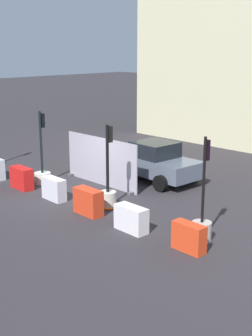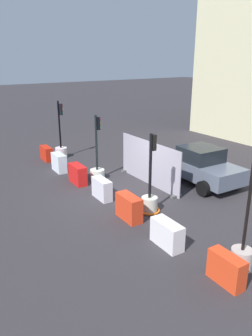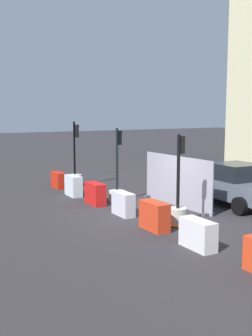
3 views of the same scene
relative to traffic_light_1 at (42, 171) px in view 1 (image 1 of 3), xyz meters
The scene contains 12 objects.
ground_plane 2.20m from the traffic_light_1, ahead, with size 120.00×120.00×0.00m, color #2E2B2F.
traffic_light_1 is the anchor object (origin of this frame).
traffic_light_2 4.10m from the traffic_light_1, ahead, with size 0.81×0.81×2.97m.
traffic_light_3 8.25m from the traffic_light_1, ahead, with size 0.59×0.59×3.13m.
construction_barrier_2 1.04m from the traffic_light_1, 88.03° to the right, with size 1.12×0.49×0.87m.
construction_barrier_3 2.31m from the traffic_light_1, 24.19° to the right, with size 1.07×0.44×0.84m.
construction_barrier_4 4.32m from the traffic_light_1, 13.84° to the right, with size 1.13×0.50×0.89m.
construction_barrier_5 6.37m from the traffic_light_1, ahead, with size 1.14×0.50×0.80m.
construction_barrier_6 8.50m from the traffic_light_1, ahead, with size 1.01×0.42×0.81m.
car_grey_saloon 4.78m from the traffic_light_1, 50.90° to the left, with size 3.95×2.33×1.66m.
building_main_facade 15.62m from the traffic_light_1, 89.19° to the left, with size 11.70×7.00×12.64m.
site_fence_panel 2.49m from the traffic_light_1, 42.07° to the left, with size 4.15×0.50×1.97m.
Camera 1 is at (13.88, -10.61, 5.63)m, focal length 50.56 mm.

